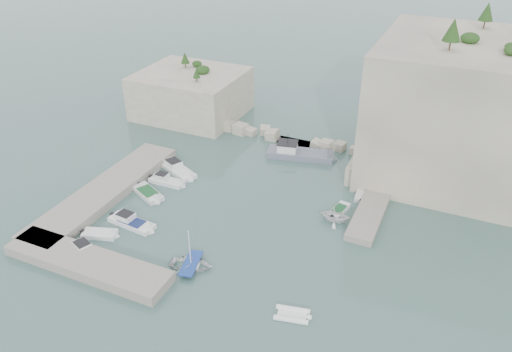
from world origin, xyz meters
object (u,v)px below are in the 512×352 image
at_px(motorboat_a, 178,172).
at_px(work_boat, 300,157).
at_px(inflatable_dinghy, 292,316).
at_px(tender_east_c, 364,193).
at_px(motorboat_b, 167,183).
at_px(tender_east_d, 365,184).
at_px(rowboat, 191,267).
at_px(motorboat_c, 148,195).
at_px(tender_east_a, 334,221).
at_px(tender_east_b, 339,213).
at_px(motorboat_e, 100,236).
at_px(motorboat_d, 132,225).
at_px(motorboat_f, 87,256).

xyz_separation_m(motorboat_a, work_boat, (13.42, 10.47, 0.00)).
bearing_deg(inflatable_dinghy, tender_east_c, 76.05).
xyz_separation_m(motorboat_b, tender_east_d, (23.06, 10.13, 0.00)).
bearing_deg(motorboat_a, rowboat, -28.77).
bearing_deg(motorboat_a, motorboat_b, -57.73).
distance_m(motorboat_a, inflatable_dinghy, 28.90).
bearing_deg(motorboat_c, tender_east_a, 36.54).
bearing_deg(motorboat_c, inflatable_dinghy, 0.16).
height_order(motorboat_a, tender_east_d, tender_east_d).
bearing_deg(tender_east_b, motorboat_e, 133.96).
xyz_separation_m(motorboat_e, work_boat, (13.64, 25.88, 0.00)).
bearing_deg(inflatable_dinghy, tender_east_d, 77.12).
relative_size(motorboat_b, motorboat_d, 0.82).
relative_size(inflatable_dinghy, tender_east_c, 0.62).
bearing_deg(motorboat_b, tender_east_c, 18.18).
bearing_deg(motorboat_b, work_boat, 45.66).
bearing_deg(tender_east_d, motorboat_a, 128.76).
height_order(tender_east_b, tender_east_c, same).
relative_size(motorboat_f, inflatable_dinghy, 1.72).
height_order(motorboat_a, tender_east_a, tender_east_a).
height_order(motorboat_d, work_boat, work_boat).
bearing_deg(tender_east_c, tender_east_d, 4.24).
xyz_separation_m(motorboat_f, tender_east_c, (23.02, 23.45, 0.00)).
distance_m(motorboat_c, tender_east_d, 27.24).
bearing_deg(motorboat_e, tender_east_b, 15.35).
height_order(motorboat_d, inflatable_dinghy, motorboat_d).
bearing_deg(motorboat_a, tender_east_c, 36.88).
distance_m(motorboat_c, tender_east_a, 22.77).
height_order(motorboat_a, motorboat_e, motorboat_a).
bearing_deg(motorboat_e, rowboat, -20.07).
bearing_deg(inflatable_dinghy, motorboat_b, 135.43).
distance_m(motorboat_f, inflatable_dinghy, 22.03).
relative_size(motorboat_a, motorboat_c, 1.31).
height_order(motorboat_b, motorboat_f, same).
height_order(inflatable_dinghy, tender_east_b, tender_east_b).
bearing_deg(tender_east_a, motorboat_a, 78.36).
relative_size(motorboat_e, inflatable_dinghy, 1.20).
bearing_deg(tender_east_a, inflatable_dinghy, 176.97).
bearing_deg(motorboat_e, tender_east_a, 11.91).
bearing_deg(work_boat, inflatable_dinghy, -83.43).
height_order(motorboat_e, tender_east_d, tender_east_d).
bearing_deg(motorboat_b, tender_east_d, 23.22).
relative_size(motorboat_f, work_boat, 0.57).
bearing_deg(motorboat_b, motorboat_f, -89.01).
xyz_separation_m(motorboat_a, motorboat_d, (1.71, -12.35, 0.00)).
distance_m(motorboat_d, work_boat, 25.65).
bearing_deg(motorboat_b, motorboat_a, 96.32).
height_order(motorboat_f, tender_east_a, tender_east_a).
distance_m(motorboat_b, tender_east_c, 24.73).
xyz_separation_m(motorboat_a, motorboat_b, (0.37, -3.11, 0.00)).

